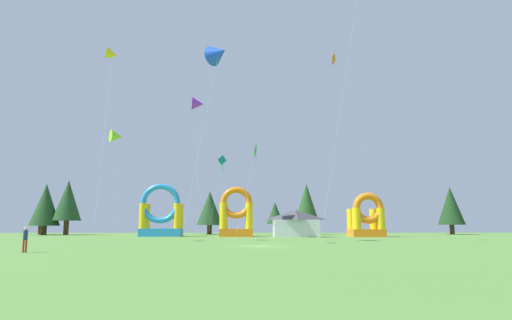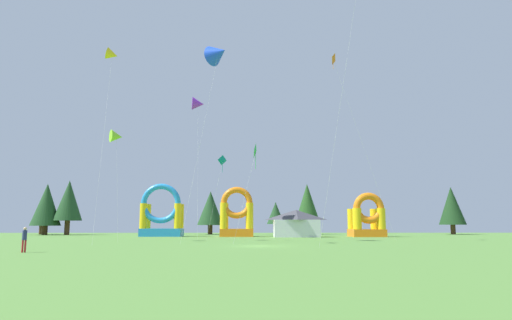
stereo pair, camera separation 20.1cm
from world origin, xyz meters
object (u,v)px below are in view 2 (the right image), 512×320
object	(u,v)px
kite_teal_diamond	(223,161)
festival_tent	(296,223)
kite_orange_diamond	(333,61)
kite_green_diamond	(256,152)
kite_lime_delta	(116,137)
kite_blue_delta	(218,53)
inflatable_orange_dome	(161,217)
inflatable_yellow_castle	(367,221)
kite_yellow_delta	(112,55)
inflatable_blue_arch	(237,218)
kite_purple_delta	(198,104)
person_left_edge	(25,237)

from	to	relation	value
kite_teal_diamond	festival_tent	distance (m)	19.00
kite_orange_diamond	kite_green_diamond	world-z (taller)	kite_orange_diamond
kite_lime_delta	kite_blue_delta	bearing A→B (deg)	-8.93
kite_lime_delta	festival_tent	xyz separation A→B (m)	(21.84, 15.93, -9.64)
festival_tent	kite_green_diamond	bearing A→B (deg)	-105.81
kite_blue_delta	inflatable_orange_dome	size ratio (longest dim) A/B	2.76
inflatable_yellow_castle	inflatable_orange_dome	distance (m)	31.10
kite_yellow_delta	inflatable_orange_dome	world-z (taller)	kite_yellow_delta
kite_yellow_delta	inflatable_blue_arch	size ratio (longest dim) A/B	2.98
inflatable_yellow_castle	kite_lime_delta	bearing A→B (deg)	-152.00
kite_teal_diamond	kite_green_diamond	size ratio (longest dim) A/B	1.00
kite_blue_delta	inflatable_yellow_castle	xyz separation A→B (m)	(21.17, 19.14, -18.39)
kite_blue_delta	inflatable_orange_dome	world-z (taller)	kite_blue_delta
kite_lime_delta	inflatable_yellow_castle	size ratio (longest dim) A/B	1.90
kite_lime_delta	inflatable_yellow_castle	world-z (taller)	kite_lime_delta
kite_yellow_delta	kite_green_diamond	world-z (taller)	kite_yellow_delta
kite_purple_delta	kite_orange_diamond	distance (m)	20.78
kite_teal_diamond	festival_tent	world-z (taller)	kite_teal_diamond
kite_yellow_delta	inflatable_blue_arch	xyz separation A→B (m)	(14.08, 18.28, -18.48)
kite_teal_diamond	kite_purple_delta	bearing A→B (deg)	111.33
kite_lime_delta	inflatable_orange_dome	distance (m)	21.26
kite_lime_delta	festival_tent	size ratio (longest dim) A/B	1.89
kite_lime_delta	person_left_edge	bearing A→B (deg)	-89.90
person_left_edge	kite_purple_delta	bearing A→B (deg)	-124.02
inflatable_blue_arch	kite_orange_diamond	bearing A→B (deg)	-56.87
kite_teal_diamond	festival_tent	xyz separation A→B (m)	(9.97, 14.57, -7.03)
kite_blue_delta	kite_orange_diamond	distance (m)	13.54
kite_yellow_delta	kite_lime_delta	size ratio (longest dim) A/B	1.79
kite_orange_diamond	kite_blue_delta	bearing A→B (deg)	-169.95
kite_blue_delta	inflatable_yellow_castle	world-z (taller)	kite_blue_delta
kite_purple_delta	inflatable_orange_dome	size ratio (longest dim) A/B	2.47
kite_yellow_delta	person_left_edge	bearing A→B (deg)	-87.04
kite_purple_delta	kite_lime_delta	distance (m)	16.08
kite_blue_delta	inflatable_yellow_castle	distance (m)	33.95
kite_teal_diamond	inflatable_blue_arch	size ratio (longest dim) A/B	1.28
inflatable_yellow_castle	inflatable_blue_arch	size ratio (longest dim) A/B	0.88
kite_green_diamond	inflatable_yellow_castle	size ratio (longest dim) A/B	1.47
kite_blue_delta	kite_orange_diamond	size ratio (longest dim) A/B	1.02
kite_yellow_delta	kite_green_diamond	bearing A→B (deg)	-20.37
kite_blue_delta	kite_teal_diamond	distance (m)	12.20
kite_lime_delta	inflatable_orange_dome	size ratio (longest dim) A/B	1.54
kite_purple_delta	kite_blue_delta	distance (m)	14.61
kite_teal_diamond	person_left_edge	world-z (taller)	kite_teal_diamond
kite_blue_delta	inflatable_blue_arch	world-z (taller)	kite_blue_delta
kite_lime_delta	kite_purple_delta	bearing A→B (deg)	57.84
kite_orange_diamond	person_left_edge	distance (m)	37.37
kite_orange_diamond	inflatable_yellow_castle	size ratio (longest dim) A/B	3.32
kite_yellow_delta	kite_lime_delta	world-z (taller)	kite_yellow_delta
kite_lime_delta	kite_green_diamond	world-z (taller)	kite_lime_delta
kite_purple_delta	inflatable_yellow_castle	size ratio (longest dim) A/B	3.04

